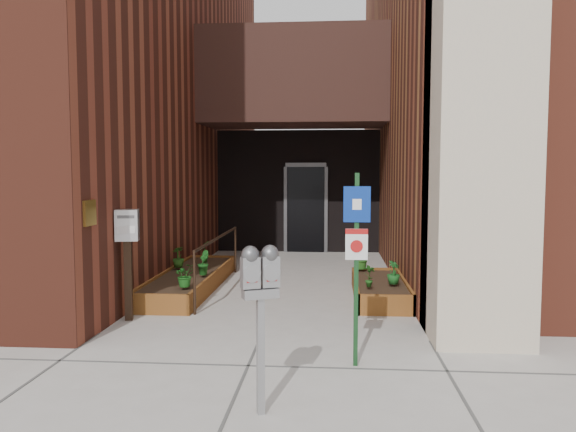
# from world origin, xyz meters

# --- Properties ---
(ground) EXTENTS (80.00, 80.00, 0.00)m
(ground) POSITION_xyz_m (0.00, 0.00, 0.00)
(ground) COLOR #9E9991
(ground) RESTS_ON ground
(architecture) EXTENTS (20.00, 14.60, 10.00)m
(architecture) POSITION_xyz_m (-0.18, 6.89, 4.98)
(architecture) COLOR maroon
(architecture) RESTS_ON ground
(planter_left) EXTENTS (0.90, 3.60, 0.30)m
(planter_left) POSITION_xyz_m (-1.55, 2.70, 0.13)
(planter_left) COLOR brown
(planter_left) RESTS_ON ground
(planter_right) EXTENTS (0.80, 2.20, 0.30)m
(planter_right) POSITION_xyz_m (1.60, 2.20, 0.13)
(planter_right) COLOR brown
(planter_right) RESTS_ON ground
(handrail) EXTENTS (0.04, 3.34, 0.90)m
(handrail) POSITION_xyz_m (-1.05, 2.65, 0.75)
(handrail) COLOR black
(handrail) RESTS_ON ground
(parking_meter) EXTENTS (0.32, 0.22, 1.39)m
(parking_meter) POSITION_xyz_m (0.27, -2.12, 1.08)
(parking_meter) COLOR gray
(parking_meter) RESTS_ON ground
(sign_post) EXTENTS (0.27, 0.07, 1.97)m
(sign_post) POSITION_xyz_m (1.09, -0.91, 1.21)
(sign_post) COLOR #163D1C
(sign_post) RESTS_ON ground
(payment_dropbox) EXTENTS (0.33, 0.28, 1.48)m
(payment_dropbox) POSITION_xyz_m (-1.86, 0.65, 1.07)
(payment_dropbox) COLOR black
(payment_dropbox) RESTS_ON ground
(shrub_left_a) EXTENTS (0.44, 0.44, 0.35)m
(shrub_left_a) POSITION_xyz_m (-1.29, 1.42, 0.47)
(shrub_left_a) COLOR #1D611B
(shrub_left_a) RESTS_ON planter_left
(shrub_left_b) EXTENTS (0.26, 0.26, 0.40)m
(shrub_left_b) POSITION_xyz_m (-1.25, 2.39, 0.50)
(shrub_left_b) COLOR #164F17
(shrub_left_b) RESTS_ON planter_left
(shrub_left_c) EXTENTS (0.29, 0.29, 0.37)m
(shrub_left_c) POSITION_xyz_m (-1.85, 3.06, 0.48)
(shrub_left_c) COLOR #255518
(shrub_left_c) RESTS_ON planter_left
(shrub_left_d) EXTENTS (0.28, 0.28, 0.40)m
(shrub_left_d) POSITION_xyz_m (-1.50, 3.60, 0.50)
(shrub_left_d) COLOR #1C5819
(shrub_left_d) RESTS_ON planter_left
(shrub_right_a) EXTENTS (0.27, 0.27, 0.35)m
(shrub_right_a) POSITION_xyz_m (1.77, 1.88, 0.47)
(shrub_right_a) COLOR #18551C
(shrub_right_a) RESTS_ON planter_right
(shrub_right_b) EXTENTS (0.24, 0.24, 0.33)m
(shrub_right_b) POSITION_xyz_m (1.40, 1.62, 0.47)
(shrub_right_b) COLOR #1E5718
(shrub_right_b) RESTS_ON planter_right
(shrub_right_c) EXTENTS (0.45, 0.45, 0.36)m
(shrub_right_c) POSITION_xyz_m (1.35, 3.10, 0.48)
(shrub_right_c) COLOR #27611B
(shrub_right_c) RESTS_ON planter_right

